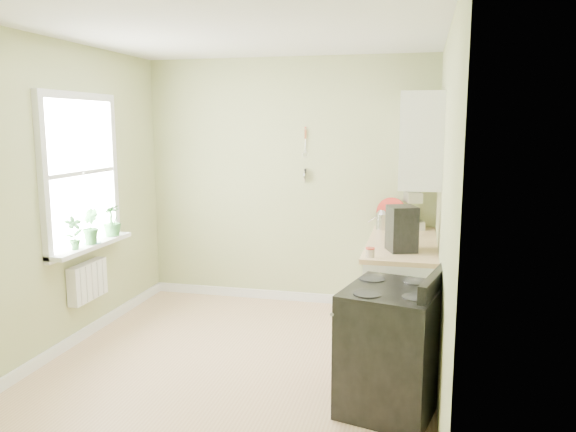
% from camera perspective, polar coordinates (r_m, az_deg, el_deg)
% --- Properties ---
extents(floor, '(3.20, 3.60, 0.02)m').
position_cam_1_polar(floor, '(4.88, -5.09, -14.91)').
color(floor, tan).
rests_on(floor, ground).
extents(ceiling, '(3.20, 3.60, 0.02)m').
position_cam_1_polar(ceiling, '(4.50, -5.62, 18.50)').
color(ceiling, white).
rests_on(ceiling, wall_back).
extents(wall_back, '(3.20, 0.02, 2.70)m').
position_cam_1_polar(wall_back, '(6.22, 0.00, 3.45)').
color(wall_back, '#B5BC80').
rests_on(wall_back, floor).
extents(wall_left, '(0.02, 3.60, 2.70)m').
position_cam_1_polar(wall_left, '(5.23, -22.30, 1.62)').
color(wall_left, '#B5BC80').
rests_on(wall_left, floor).
extents(wall_right, '(0.02, 3.60, 2.70)m').
position_cam_1_polar(wall_right, '(4.26, 15.62, 0.36)').
color(wall_right, '#B5BC80').
rests_on(wall_right, floor).
extents(base_cabinets, '(0.60, 1.60, 0.87)m').
position_cam_1_polar(base_cabinets, '(5.44, 11.53, -7.46)').
color(base_cabinets, white).
rests_on(base_cabinets, floor).
extents(countertop, '(0.64, 1.60, 0.04)m').
position_cam_1_polar(countertop, '(5.33, 11.58, -2.76)').
color(countertop, beige).
rests_on(countertop, base_cabinets).
extents(upper_cabinets, '(0.35, 1.40, 0.80)m').
position_cam_1_polar(upper_cabinets, '(5.31, 13.43, 7.59)').
color(upper_cabinets, white).
rests_on(upper_cabinets, wall_right).
extents(window, '(0.06, 1.14, 1.44)m').
position_cam_1_polar(window, '(5.44, -20.36, 4.13)').
color(window, white).
rests_on(window, wall_left).
extents(window_sill, '(0.18, 1.14, 0.04)m').
position_cam_1_polar(window_sill, '(5.50, -19.33, -2.83)').
color(window_sill, white).
rests_on(window_sill, wall_left).
extents(radiator, '(0.12, 0.50, 0.35)m').
position_cam_1_polar(radiator, '(5.55, -19.69, -6.25)').
color(radiator, white).
rests_on(radiator, wall_left).
extents(wall_utensils, '(0.02, 0.14, 0.58)m').
position_cam_1_polar(wall_utensils, '(6.13, 1.77, 5.37)').
color(wall_utensils, beige).
rests_on(wall_utensils, wall_back).
extents(stove, '(0.78, 0.84, 1.00)m').
position_cam_1_polar(stove, '(4.09, 10.49, -13.01)').
color(stove, black).
rests_on(stove, floor).
extents(stand_mixer, '(0.28, 0.38, 0.43)m').
position_cam_1_polar(stand_mixer, '(6.02, 12.46, 0.54)').
color(stand_mixer, '#B2B2B7').
rests_on(stand_mixer, countertop).
extents(kettle, '(0.20, 0.12, 0.20)m').
position_cam_1_polar(kettle, '(5.87, 9.48, -0.37)').
color(kettle, silver).
rests_on(kettle, countertop).
extents(coffee_maker, '(0.29, 0.31, 0.39)m').
position_cam_1_polar(coffee_maker, '(4.89, 11.45, -1.38)').
color(coffee_maker, black).
rests_on(coffee_maker, countertop).
extents(red_tray, '(0.32, 0.09, 0.32)m').
position_cam_1_polar(red_tray, '(6.01, 10.45, 0.37)').
color(red_tray, red).
rests_on(red_tray, countertop).
extents(jar, '(0.07, 0.07, 0.08)m').
position_cam_1_polar(jar, '(4.64, 8.34, -3.68)').
color(jar, '#B8A38E').
rests_on(jar, countertop).
extents(plant_a, '(0.18, 0.19, 0.30)m').
position_cam_1_polar(plant_a, '(5.24, -20.93, -1.62)').
color(plant_a, '#2F6830').
rests_on(plant_a, window_sill).
extents(plant_b, '(0.23, 0.23, 0.33)m').
position_cam_1_polar(plant_b, '(5.44, -19.49, -1.01)').
color(plant_b, '#2F6830').
rests_on(plant_b, window_sill).
extents(plant_c, '(0.22, 0.22, 0.31)m').
position_cam_1_polar(plant_c, '(5.76, -17.46, -0.45)').
color(plant_c, '#2F6830').
rests_on(plant_c, window_sill).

